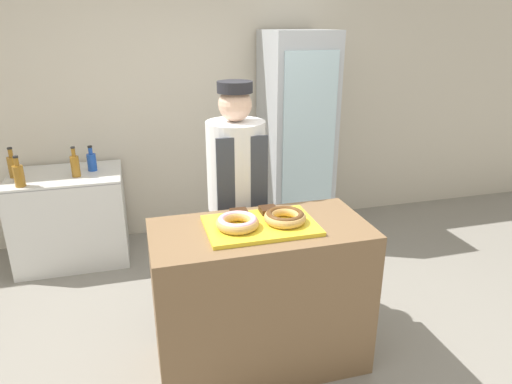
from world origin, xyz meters
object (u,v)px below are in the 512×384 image
object	(u,v)px
bottle_amber_b	(13,166)
bottle_amber_b_b	(19,175)
bottle_blue	(92,161)
donut_light_glaze	(237,222)
brownie_back_left	(239,213)
serving_tray	(261,226)
brownie_back_right	(268,210)
bottle_amber	(75,165)
donut_chocolate_glaze	(285,217)
beverage_fridge	(296,138)
chest_freezer	(71,217)
baker_person	(237,199)

from	to	relation	value
bottle_amber_b	bottle_amber_b_b	world-z (taller)	bottle_amber_b
bottle_amber_b_b	bottle_blue	bearing A→B (deg)	28.32
donut_light_glaze	bottle_blue	distance (m)	2.00
brownie_back_left	serving_tray	bearing A→B (deg)	-58.36
brownie_back_right	bottle_blue	xyz separation A→B (m)	(-1.11, 1.63, -0.07)
brownie_back_right	bottle_amber	xyz separation A→B (m)	(-1.23, 1.49, -0.06)
brownie_back_left	bottle_amber_b_b	distance (m)	1.98
donut_chocolate_glaze	bottle_amber_b	bearing A→B (deg)	135.04
brownie_back_left	bottle_amber_b	bearing A→B (deg)	133.85
beverage_fridge	chest_freezer	size ratio (longest dim) A/B	2.12
chest_freezer	beverage_fridge	bearing A→B (deg)	-0.18
brownie_back_right	bottle_amber	size ratio (longest dim) A/B	0.39
brownie_back_left	bottle_amber_b_b	world-z (taller)	bottle_amber_b_b
bottle_blue	bottle_amber_b_b	bearing A→B (deg)	-151.68
beverage_fridge	bottle_amber	distance (m)	1.99
brownie_back_right	beverage_fridge	xyz separation A→B (m)	(0.75, 1.58, 0.02)
brownie_back_left	baker_person	xyz separation A→B (m)	(0.09, 0.45, -0.09)
donut_chocolate_glaze	bottle_blue	bearing A→B (deg)	122.88
chest_freezer	donut_light_glaze	bearing A→B (deg)	-57.68
donut_light_glaze	bottle_blue	xyz separation A→B (m)	(-0.88, 1.79, -0.09)
brownie_back_left	bottle_blue	world-z (taller)	bottle_blue
donut_chocolate_glaze	bottle_amber_b_b	size ratio (longest dim) A/B	0.97
donut_chocolate_glaze	bottle_amber	bearing A→B (deg)	127.74
serving_tray	baker_person	distance (m)	0.60
brownie_back_left	bottle_blue	size ratio (longest dim) A/B	0.45
bottle_blue	bottle_amber_b_b	size ratio (longest dim) A/B	0.89
baker_person	bottle_amber_b	world-z (taller)	baker_person
serving_tray	bottle_amber_b_b	distance (m)	2.15
bottle_amber_b_b	baker_person	bearing A→B (deg)	-29.98
brownie_back_right	baker_person	bearing A→B (deg)	100.91
donut_light_glaze	brownie_back_left	bearing A→B (deg)	73.27
serving_tray	beverage_fridge	xyz separation A→B (m)	(0.84, 1.73, 0.05)
beverage_fridge	bottle_amber_b	distance (m)	2.48
serving_tray	bottle_amber	xyz separation A→B (m)	(-1.14, 1.64, -0.03)
donut_chocolate_glaze	bottle_amber_b_b	world-z (taller)	bottle_amber_b_b
donut_chocolate_glaze	baker_person	world-z (taller)	baker_person
beverage_fridge	baker_person	bearing A→B (deg)	-126.63
chest_freezer	bottle_amber	world-z (taller)	bottle_amber
bottle_blue	chest_freezer	bearing A→B (deg)	-170.71
serving_tray	brownie_back_left	size ratio (longest dim) A/B	6.31
beverage_fridge	chest_freezer	xyz separation A→B (m)	(-2.09, 0.01, -0.57)
donut_light_glaze	baker_person	distance (m)	0.64
brownie_back_left	brownie_back_right	size ratio (longest dim) A/B	1.00
serving_tray	donut_light_glaze	distance (m)	0.15
brownie_back_left	chest_freezer	world-z (taller)	brownie_back_left
serving_tray	bottle_blue	size ratio (longest dim) A/B	2.83
serving_tray	chest_freezer	xyz separation A→B (m)	(-1.25, 1.74, -0.53)
chest_freezer	bottle_amber_b_b	size ratio (longest dim) A/B	3.72
donut_light_glaze	donut_chocolate_glaze	xyz separation A→B (m)	(0.28, 0.00, 0.00)
baker_person	bottle_amber	distance (m)	1.54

